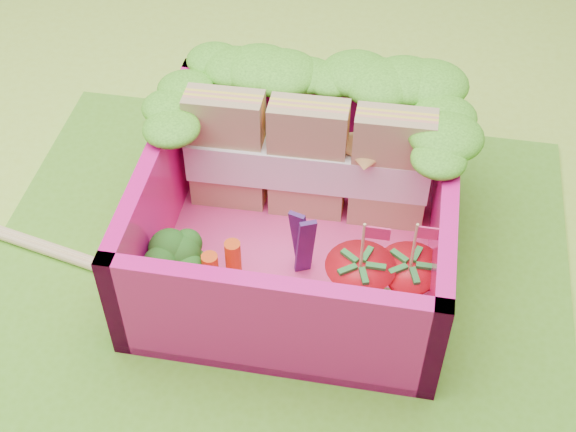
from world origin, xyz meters
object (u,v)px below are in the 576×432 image
(bento_box, at_px, (298,213))
(strawberry_left, at_px, (358,288))
(broccoli, at_px, (177,257))
(chopsticks, at_px, (55,251))
(strawberry_right, at_px, (407,286))
(sandwich_stack, at_px, (309,161))

(bento_box, height_order, strawberry_left, strawberry_left)
(broccoli, height_order, chopsticks, broccoli)
(bento_box, xyz_separation_m, strawberry_left, (0.30, -0.30, -0.08))
(broccoli, relative_size, chopsticks, 0.16)
(bento_box, distance_m, strawberry_right, 0.56)
(strawberry_left, bearing_deg, bento_box, 135.13)
(broccoli, height_order, strawberry_right, strawberry_right)
(bento_box, xyz_separation_m, sandwich_stack, (0.01, 0.26, 0.07))
(bento_box, relative_size, strawberry_left, 2.48)
(broccoli, relative_size, strawberry_right, 0.67)
(strawberry_right, bearing_deg, bento_box, 153.18)
(broccoli, bearing_deg, bento_box, 32.29)
(bento_box, relative_size, chopsticks, 0.60)
(sandwich_stack, distance_m, strawberry_right, 0.73)
(bento_box, bearing_deg, chopsticks, -170.36)
(bento_box, bearing_deg, broccoli, -147.71)
(strawberry_right, bearing_deg, strawberry_left, -165.98)
(sandwich_stack, xyz_separation_m, broccoli, (-0.47, -0.56, -0.12))
(strawberry_right, distance_m, chopsticks, 1.59)
(sandwich_stack, bearing_deg, chopsticks, -157.63)
(bento_box, distance_m, broccoli, 0.55)
(bento_box, distance_m, chopsticks, 1.13)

